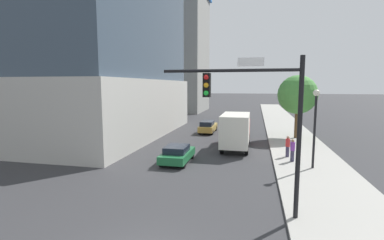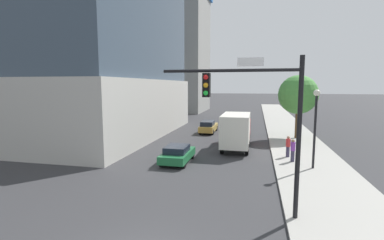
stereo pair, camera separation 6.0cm
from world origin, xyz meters
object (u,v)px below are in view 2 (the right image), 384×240
(pedestrian_red_shirt, at_px, (288,146))
(pedestrian_purple_shirt, at_px, (293,150))
(car_green, at_px, (177,154))
(box_truck, at_px, (236,130))
(construction_building, at_px, (170,41))
(street_lamp, at_px, (316,117))
(car_gold, at_px, (208,127))
(street_tree, at_px, (298,95))
(traffic_light_pole, at_px, (257,108))
(car_gray, at_px, (241,129))

(pedestrian_red_shirt, bearing_deg, pedestrian_purple_shirt, -81.97)
(car_green, distance_m, box_truck, 7.02)
(construction_building, bearing_deg, pedestrian_red_shirt, -60.90)
(street_lamp, bearing_deg, car_gold, 125.04)
(box_truck, distance_m, pedestrian_purple_shirt, 6.05)
(car_green, height_order, pedestrian_red_shirt, pedestrian_red_shirt)
(street_tree, height_order, car_green, street_tree)
(car_green, xyz_separation_m, pedestrian_red_shirt, (8.30, 3.08, 0.34))
(construction_building, xyz_separation_m, car_gold, (13.59, -28.36, -14.91))
(traffic_light_pole, xyz_separation_m, street_lamp, (3.90, 8.08, -1.17))
(car_green, bearing_deg, street_tree, 49.89)
(car_gray, bearing_deg, street_tree, -10.63)
(street_lamp, relative_size, car_green, 1.35)
(street_lamp, xyz_separation_m, box_truck, (-5.67, 5.42, -1.91))
(traffic_light_pole, height_order, street_tree, traffic_light_pole)
(traffic_light_pole, height_order, pedestrian_purple_shirt, traffic_light_pole)
(pedestrian_red_shirt, bearing_deg, street_tree, 78.72)
(car_green, relative_size, pedestrian_red_shirt, 2.38)
(car_gold, relative_size, car_green, 1.19)
(box_truck, bearing_deg, pedestrian_red_shirt, -30.93)
(street_lamp, distance_m, car_green, 10.16)
(traffic_light_pole, bearing_deg, car_gold, 104.81)
(construction_building, relative_size, pedestrian_purple_shirt, 21.70)
(box_truck, bearing_deg, car_gray, 90.00)
(pedestrian_red_shirt, relative_size, pedestrian_purple_shirt, 0.99)
(construction_building, relative_size, traffic_light_pole, 5.34)
(car_green, bearing_deg, car_gold, 90.00)
(street_lamp, bearing_deg, pedestrian_red_shirt, 115.87)
(car_gray, bearing_deg, car_gold, 166.81)
(street_tree, relative_size, car_gold, 1.42)
(construction_building, distance_m, pedestrian_red_shirt, 47.33)
(car_green, bearing_deg, traffic_light_pole, -53.62)
(street_lamp, height_order, car_gray, street_lamp)
(car_gold, distance_m, pedestrian_purple_shirt, 15.02)
(pedestrian_red_shirt, distance_m, pedestrian_purple_shirt, 1.43)
(traffic_light_pole, relative_size, pedestrian_red_shirt, 4.10)
(pedestrian_red_shirt, bearing_deg, car_gold, 127.14)
(street_lamp, relative_size, box_truck, 0.75)
(pedestrian_purple_shirt, bearing_deg, car_gray, 111.42)
(traffic_light_pole, distance_m, car_gray, 21.43)
(street_tree, bearing_deg, box_truck, -133.80)
(street_tree, xyz_separation_m, pedestrian_red_shirt, (-1.77, -8.88, -3.83))
(car_gray, relative_size, pedestrian_red_shirt, 2.81)
(construction_building, xyz_separation_m, car_gray, (17.60, -29.30, -14.92))
(car_green, bearing_deg, street_lamp, 1.30)
(car_green, bearing_deg, box_truck, 54.55)
(car_gold, distance_m, box_truck, 9.37)
(car_green, bearing_deg, construction_building, 107.77)
(street_tree, distance_m, car_gold, 11.07)
(car_gray, bearing_deg, car_green, -107.05)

